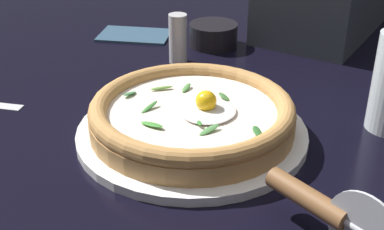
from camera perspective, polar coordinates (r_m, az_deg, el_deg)
ground_plane at (r=0.68m, az=0.45°, el=-4.37°), size 2.40×2.40×0.03m
pizza_plate at (r=0.69m, az=-0.00°, el=-1.90°), size 0.31×0.31×0.01m
pizza at (r=0.68m, az=0.02°, el=0.12°), size 0.27×0.27×0.06m
side_bowl at (r=1.00m, az=2.35°, el=8.83°), size 0.09×0.09×0.04m
pizza_cutter at (r=0.52m, az=14.33°, el=-9.90°), size 0.06×0.15×0.08m
folded_napkin at (r=1.06m, az=-6.33°, el=8.84°), size 0.14×0.17×0.01m
pepper_shaker at (r=0.91m, az=-1.56°, el=8.39°), size 0.03×0.03×0.09m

